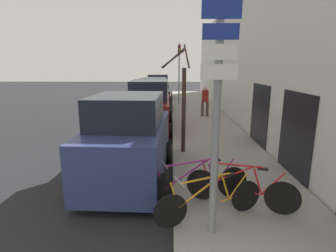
% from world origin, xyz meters
% --- Properties ---
extents(ground_plane, '(80.00, 80.00, 0.00)m').
position_xyz_m(ground_plane, '(0.00, 11.20, 0.00)').
color(ground_plane, black).
extents(sidewalk_curb, '(3.20, 32.00, 0.15)m').
position_xyz_m(sidewalk_curb, '(2.60, 14.00, 0.07)').
color(sidewalk_curb, gray).
rests_on(sidewalk_curb, ground).
extents(building_facade, '(0.23, 32.00, 6.50)m').
position_xyz_m(building_facade, '(4.35, 13.93, 3.23)').
color(building_facade, silver).
rests_on(building_facade, ground).
extents(signpost, '(0.58, 0.15, 4.00)m').
position_xyz_m(signpost, '(1.67, 3.61, 2.34)').
color(signpost, gray).
rests_on(signpost, sidewalk_curb).
extents(bicycle_0, '(2.12, 0.87, 0.89)m').
position_xyz_m(bicycle_0, '(1.70, 4.04, 0.53)').
color(bicycle_0, black).
rests_on(bicycle_0, sidewalk_curb).
extents(bicycle_1, '(2.17, 0.87, 0.94)m').
position_xyz_m(bicycle_1, '(2.38, 4.51, 0.55)').
color(bicycle_1, black).
rests_on(bicycle_1, sidewalk_curb).
extents(bicycle_2, '(2.34, 0.81, 0.96)m').
position_xyz_m(bicycle_2, '(1.48, 4.67, 0.56)').
color(bicycle_2, black).
rests_on(bicycle_2, sidewalk_curb).
extents(parked_car_0, '(2.21, 4.22, 2.31)m').
position_xyz_m(parked_car_0, '(-0.17, 6.24, 1.06)').
color(parked_car_0, navy).
rests_on(parked_car_0, ground).
extents(parked_car_1, '(2.09, 4.75, 2.38)m').
position_xyz_m(parked_car_1, '(-0.08, 11.88, 1.08)').
color(parked_car_1, maroon).
rests_on(parked_car_1, ground).
extents(parked_car_2, '(2.09, 4.59, 2.25)m').
position_xyz_m(parked_car_2, '(-0.26, 17.26, 1.02)').
color(parked_car_2, '#51565B').
rests_on(parked_car_2, ground).
extents(parked_car_3, '(2.13, 4.26, 2.27)m').
position_xyz_m(parked_car_3, '(-0.26, 23.08, 1.04)').
color(parked_car_3, '#144728').
rests_on(parked_car_3, ground).
extents(pedestrian_near, '(0.45, 0.38, 1.73)m').
position_xyz_m(pedestrian_near, '(2.89, 14.67, 1.15)').
color(pedestrian_near, '#4C3D2D').
rests_on(pedestrian_near, sidewalk_curb).
extents(street_tree, '(0.91, 1.45, 3.54)m').
position_xyz_m(street_tree, '(1.32, 8.14, 1.81)').
color(street_tree, '#3D2D23').
rests_on(street_tree, sidewalk_curb).
extents(traffic_light, '(0.20, 0.30, 4.50)m').
position_xyz_m(traffic_light, '(1.49, 19.53, 3.03)').
color(traffic_light, gray).
rests_on(traffic_light, sidewalk_curb).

